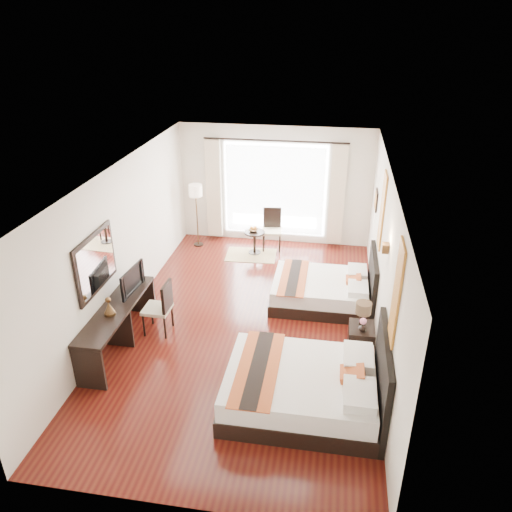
% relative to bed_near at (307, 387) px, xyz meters
% --- Properties ---
extents(floor, '(4.50, 7.50, 0.01)m').
position_rel_bed_near_xyz_m(floor, '(-1.21, 1.88, -0.33)').
color(floor, '#3E0D0B').
rests_on(floor, ground).
extents(ceiling, '(4.50, 7.50, 0.02)m').
position_rel_bed_near_xyz_m(ceiling, '(-1.21, 1.88, 2.47)').
color(ceiling, white).
rests_on(ceiling, wall_headboard).
extents(wall_headboard, '(0.01, 7.50, 2.80)m').
position_rel_bed_near_xyz_m(wall_headboard, '(1.04, 1.88, 1.08)').
color(wall_headboard, silver).
rests_on(wall_headboard, floor).
extents(wall_desk, '(0.01, 7.50, 2.80)m').
position_rel_bed_near_xyz_m(wall_desk, '(-3.45, 1.88, 1.08)').
color(wall_desk, silver).
rests_on(wall_desk, floor).
extents(wall_window, '(4.50, 0.01, 2.80)m').
position_rel_bed_near_xyz_m(wall_window, '(-1.21, 5.62, 1.08)').
color(wall_window, silver).
rests_on(wall_window, floor).
extents(wall_entry, '(4.50, 0.01, 2.80)m').
position_rel_bed_near_xyz_m(wall_entry, '(-1.21, -1.87, 1.08)').
color(wall_entry, silver).
rests_on(wall_entry, floor).
extents(window_glass, '(2.40, 0.02, 2.20)m').
position_rel_bed_near_xyz_m(window_glass, '(-1.21, 5.61, 0.98)').
color(window_glass, white).
rests_on(window_glass, wall_window).
extents(sheer_curtain, '(2.30, 0.02, 2.10)m').
position_rel_bed_near_xyz_m(sheer_curtain, '(-1.21, 5.55, 0.98)').
color(sheer_curtain, white).
rests_on(sheer_curtain, wall_window).
extents(drape_left, '(0.35, 0.14, 2.35)m').
position_rel_bed_near_xyz_m(drape_left, '(-2.66, 5.51, 0.96)').
color(drape_left, beige).
rests_on(drape_left, floor).
extents(drape_right, '(0.35, 0.14, 2.35)m').
position_rel_bed_near_xyz_m(drape_right, '(0.24, 5.51, 0.96)').
color(drape_right, beige).
rests_on(drape_right, floor).
extents(art_panel_near, '(0.03, 0.50, 1.35)m').
position_rel_bed_near_xyz_m(art_panel_near, '(1.02, 0.00, 1.63)').
color(art_panel_near, '#944015').
rests_on(art_panel_near, wall_headboard).
extents(art_panel_far, '(0.03, 0.50, 1.35)m').
position_rel_bed_near_xyz_m(art_panel_far, '(1.02, 2.87, 1.63)').
color(art_panel_far, '#944015').
rests_on(art_panel_far, wall_headboard).
extents(wall_sconce, '(0.10, 0.14, 0.14)m').
position_rel_bed_near_xyz_m(wall_sconce, '(0.98, 1.39, 1.60)').
color(wall_sconce, '#4A321A').
rests_on(wall_sconce, wall_headboard).
extents(mirror_frame, '(0.04, 1.25, 0.95)m').
position_rel_bed_near_xyz_m(mirror_frame, '(-3.43, 0.91, 1.23)').
color(mirror_frame, black).
rests_on(mirror_frame, wall_desk).
extents(mirror_glass, '(0.01, 1.12, 0.82)m').
position_rel_bed_near_xyz_m(mirror_glass, '(-3.40, 0.91, 1.23)').
color(mirror_glass, white).
rests_on(mirror_glass, mirror_frame).
extents(bed_near, '(2.20, 1.72, 1.24)m').
position_rel_bed_near_xyz_m(bed_near, '(0.00, 0.00, 0.00)').
color(bed_near, black).
rests_on(bed_near, floor).
extents(bed_far, '(1.91, 1.49, 1.07)m').
position_rel_bed_near_xyz_m(bed_far, '(0.14, 2.87, -0.04)').
color(bed_far, black).
rests_on(bed_far, floor).
extents(nightstand, '(0.41, 0.51, 0.49)m').
position_rel_bed_near_xyz_m(nightstand, '(0.78, 1.39, -0.08)').
color(nightstand, black).
rests_on(nightstand, floor).
extents(table_lamp, '(0.25, 0.25, 0.40)m').
position_rel_bed_near_xyz_m(table_lamp, '(0.77, 1.46, 0.45)').
color(table_lamp, black).
rests_on(table_lamp, nightstand).
extents(vase, '(0.15, 0.15, 0.13)m').
position_rel_bed_near_xyz_m(vase, '(0.77, 1.28, 0.24)').
color(vase, black).
rests_on(vase, nightstand).
extents(console_desk, '(0.50, 2.20, 0.76)m').
position_rel_bed_near_xyz_m(console_desk, '(-3.20, 0.91, 0.06)').
color(console_desk, black).
rests_on(console_desk, floor).
extents(television, '(0.17, 0.78, 0.45)m').
position_rel_bed_near_xyz_m(television, '(-3.18, 1.46, 0.66)').
color(television, black).
rests_on(television, console_desk).
extents(bronze_figurine, '(0.22, 0.22, 0.27)m').
position_rel_bed_near_xyz_m(bronze_figurine, '(-3.20, 0.70, 0.57)').
color(bronze_figurine, '#4A321A').
rests_on(bronze_figurine, console_desk).
extents(desk_chair, '(0.46, 0.46, 0.98)m').
position_rel_bed_near_xyz_m(desk_chair, '(-2.68, 1.43, -0.02)').
color(desk_chair, beige).
rests_on(desk_chair, floor).
extents(floor_lamp, '(0.30, 0.30, 1.51)m').
position_rel_bed_near_xyz_m(floor_lamp, '(-2.97, 5.05, 0.96)').
color(floor_lamp, black).
rests_on(floor_lamp, floor).
extents(side_table, '(0.47, 0.47, 0.54)m').
position_rel_bed_near_xyz_m(side_table, '(-1.56, 4.83, -0.05)').
color(side_table, black).
rests_on(side_table, floor).
extents(fruit_bowl, '(0.26, 0.26, 0.05)m').
position_rel_bed_near_xyz_m(fruit_bowl, '(-1.59, 4.84, 0.24)').
color(fruit_bowl, '#442718').
rests_on(fruit_bowl, side_table).
extents(window_chair, '(0.49, 0.49, 0.97)m').
position_rel_bed_near_xyz_m(window_chair, '(-1.20, 5.15, -0.03)').
color(window_chair, beige).
rests_on(window_chair, floor).
extents(jute_rug, '(1.18, 0.84, 0.01)m').
position_rel_bed_near_xyz_m(jute_rug, '(-1.62, 4.69, -0.32)').
color(jute_rug, tan).
rests_on(jute_rug, floor).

